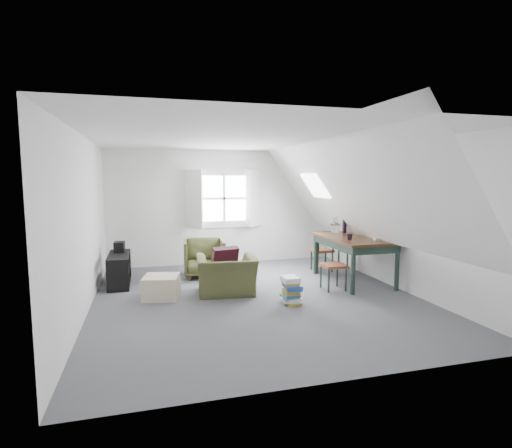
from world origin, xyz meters
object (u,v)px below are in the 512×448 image
object	(u,v)px
armchair_far	(204,276)
dining_table	(354,243)
ottoman	(161,287)
dining_chair_near	(335,265)
dining_chair_far	(323,250)
magazine_stack	(291,290)
media_shelf	(119,271)
armchair_near	(227,293)

from	to	relation	value
armchair_far	dining_table	bearing A→B (deg)	-19.49
ottoman	dining_chair_near	xyz separation A→B (m)	(2.88, -0.28, 0.25)
ottoman	armchair_far	bearing A→B (deg)	55.73
dining_chair_far	magazine_stack	distance (m)	2.29
dining_table	dining_chair_near	xyz separation A→B (m)	(-0.55, -0.38, -0.29)
media_shelf	dining_table	bearing A→B (deg)	-7.54
dining_chair_far	armchair_far	bearing A→B (deg)	-25.66
dining_table	magazine_stack	size ratio (longest dim) A/B	4.06
ottoman	dining_table	bearing A→B (deg)	1.64
armchair_near	media_shelf	xyz separation A→B (m)	(-1.74, 1.03, 0.25)
ottoman	dining_chair_near	world-z (taller)	dining_chair_near
ottoman	dining_chair_far	world-z (taller)	dining_chair_far
ottoman	magazine_stack	xyz separation A→B (m)	(1.89, -0.82, 0.03)
dining_table	dining_chair_near	size ratio (longest dim) A/B	2.02
armchair_near	armchair_far	size ratio (longest dim) A/B	1.20
ottoman	magazine_stack	distance (m)	2.06
dining_chair_near	ottoman	bearing A→B (deg)	-106.71
armchair_far	dining_chair_far	size ratio (longest dim) A/B	0.94
ottoman	dining_table	world-z (taller)	dining_table
armchair_near	dining_chair_near	world-z (taller)	dining_chair_near
armchair_far	dining_chair_far	bearing A→B (deg)	-1.23
dining_chair_near	magazine_stack	xyz separation A→B (m)	(-0.99, -0.54, -0.22)
armchair_near	media_shelf	size ratio (longest dim) A/B	0.89
armchair_far	dining_chair_near	xyz separation A→B (m)	(2.02, -1.54, 0.43)
armchair_far	dining_table	world-z (taller)	dining_table
armchair_near	dining_chair_far	world-z (taller)	dining_chair_far
dining_chair_near	magazine_stack	size ratio (longest dim) A/B	2.02
dining_chair_near	magazine_stack	bearing A→B (deg)	-72.72
armchair_near	media_shelf	distance (m)	2.03
armchair_near	armchair_far	world-z (taller)	armchair_far
armchair_near	magazine_stack	distance (m)	1.17
magazine_stack	armchair_near	bearing A→B (deg)	137.11
dining_table	magazine_stack	bearing A→B (deg)	-146.30
armchair_near	dining_table	xyz separation A→B (m)	(2.39, 0.13, 0.72)
ottoman	dining_chair_near	size ratio (longest dim) A/B	0.65
armchair_near	dining_chair_near	distance (m)	1.90
dining_chair_far	media_shelf	size ratio (longest dim) A/B	0.79
armchair_near	dining_chair_near	bearing A→B (deg)	178.54
ottoman	media_shelf	xyz separation A→B (m)	(-0.69, 0.99, 0.07)
armchair_far	media_shelf	size ratio (longest dim) A/B	0.74
ottoman	magazine_stack	world-z (taller)	magazine_stack
dining_chair_near	media_shelf	distance (m)	3.80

